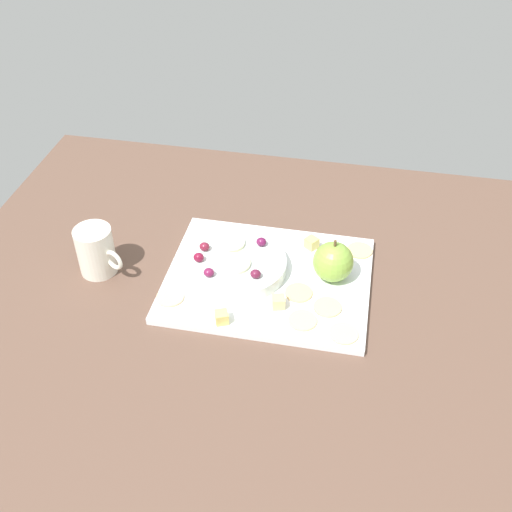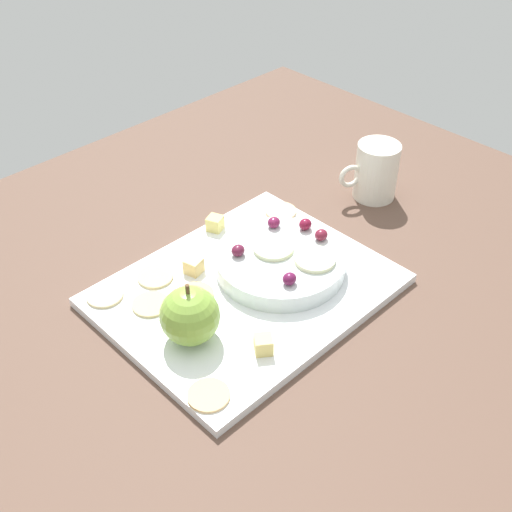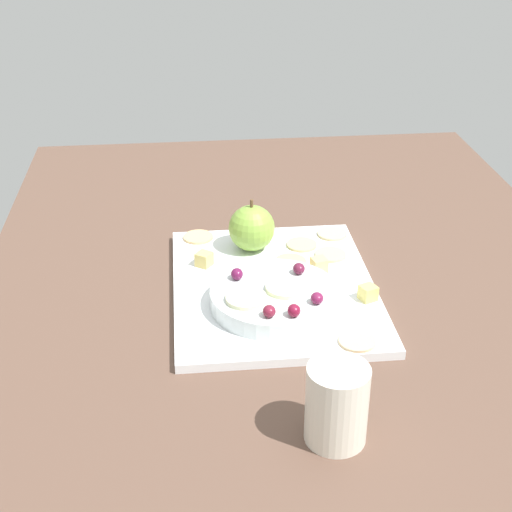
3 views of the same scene
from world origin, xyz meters
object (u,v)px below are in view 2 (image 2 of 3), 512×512
cracker_2 (155,277)px  cracker_3 (105,295)px  grape_1 (238,251)px  serving_dish (280,262)px  grape_0 (274,222)px  grape_4 (305,224)px  cracker_0 (196,295)px  cracker_4 (281,211)px  cracker_5 (151,304)px  platter (247,290)px  cheese_cube_1 (196,264)px  cracker_1 (209,395)px  grape_3 (321,235)px  apple_slice_1 (315,259)px  grape_2 (289,279)px  apple_whole (190,316)px  apple_slice_0 (273,248)px  cup (376,171)px  cheese_cube_0 (215,223)px  cheese_cube_2 (263,345)px

cracker_2 → cracker_3: size_ratio=1.00×
grape_1 → serving_dish: bearing=-43.6°
grape_0 → grape_4: (2.81, -3.53, 0.07)cm
cracker_0 → cracker_4: (21.93, 5.61, 0.00)cm
serving_dish → cracker_5: size_ratio=3.69×
cracker_5 → grape_0: grape_0 is taller
platter → cracker_5: size_ratio=7.57×
cracker_0 → cracker_4: size_ratio=1.00×
platter → grape_1: bearing=63.4°
cheese_cube_1 → cracker_1: bearing=-126.8°
cracker_2 → grape_3: (20.09, -12.12, 3.13)cm
grape_4 → apple_slice_1: size_ratio=0.34×
grape_0 → platter: bearing=-155.1°
cracker_4 → grape_3: bearing=-107.3°
cracker_1 → grape_2: bearing=15.1°
platter → grape_3: 13.19cm
apple_whole → cracker_3: (-3.41, 13.70, -3.46)cm
cracker_1 → apple_slice_0: apple_slice_0 is taller
cracker_2 → apple_slice_0: size_ratio=0.87×
cheese_cube_1 → grape_0: 12.93cm
cheese_cube_1 → cracker_1: cheese_cube_1 is taller
cracker_0 → cracker_3: bearing=136.2°
platter → cracker_3: 18.77cm
cup → grape_1: bearing=179.2°
cracker_0 → grape_3: (18.48, -5.45, 3.13)cm
cracker_2 → cup: (39.18, -7.03, 3.17)cm
grape_0 → apple_slice_1: size_ratio=0.34×
platter → cracker_0: size_ratio=7.57×
cracker_3 → grape_4: bearing=-21.1°
cheese_cube_0 → cracker_1: size_ratio=0.44×
cracker_5 → cup: (42.96, -3.07, 3.17)cm
serving_dish → grape_0: bearing=52.5°
cup → cracker_2: bearing=169.8°
apple_slice_1 → grape_0: bearing=79.9°
grape_3 → cracker_0: bearing=163.6°
cracker_0 → cheese_cube_2: bearing=-92.4°
apple_whole → cheese_cube_0: apple_whole is taller
grape_4 → apple_slice_1: 7.35cm
grape_0 → grape_4: grape_4 is taller
grape_3 → grape_4: size_ratio=1.00×
serving_dish → apple_whole: bearing=-175.0°
cracker_3 → cracker_5: bearing=-59.7°
cheese_cube_0 → apple_slice_0: bearing=-88.4°
apple_slice_1 → cup: size_ratio=0.58×
grape_0 → grape_2: (-7.47, -10.11, 0.05)cm
cheese_cube_1 → cracker_4: size_ratio=0.44×
platter → cracker_4: (15.84, 8.87, 0.85)cm
cracker_0 → cracker_1: size_ratio=1.00×
grape_0 → apple_slice_1: 9.49cm
cheese_cube_0 → cheese_cube_1: bearing=-146.7°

